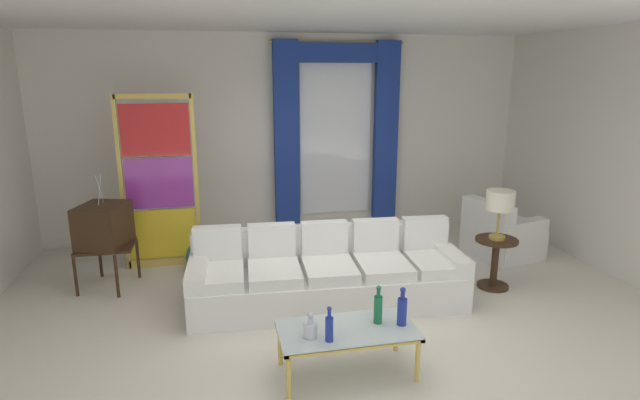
{
  "coord_description": "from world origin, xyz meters",
  "views": [
    {
      "loc": [
        -1.19,
        -4.53,
        2.47
      ],
      "look_at": [
        -0.01,
        0.9,
        1.05
      ],
      "focal_mm": 28.52,
      "sensor_mm": 36.0,
      "label": 1
    }
  ],
  "objects_px": {
    "vintage_tv": "(103,227)",
    "table_lamp_brass": "(500,202)",
    "coffee_table": "(347,333)",
    "peacock_figurine": "(204,258)",
    "bottle_amber_squat": "(378,308)",
    "couch_white_long": "(327,275)",
    "stained_glass_divider": "(160,186)",
    "round_side_table": "(495,259)",
    "bottle_blue_decanter": "(329,327)",
    "bottle_ruby_flask": "(310,329)",
    "bottle_crystal_tall": "(402,310)",
    "armchair_white": "(500,236)"
  },
  "relations": [
    {
      "from": "bottle_ruby_flask",
      "to": "peacock_figurine",
      "type": "distance_m",
      "value": 2.64
    },
    {
      "from": "bottle_ruby_flask",
      "to": "vintage_tv",
      "type": "bearing_deg",
      "value": 129.39
    },
    {
      "from": "stained_glass_divider",
      "to": "round_side_table",
      "type": "relative_size",
      "value": 3.7
    },
    {
      "from": "couch_white_long",
      "to": "coffee_table",
      "type": "bearing_deg",
      "value": -96.02
    },
    {
      "from": "bottle_crystal_tall",
      "to": "vintage_tv",
      "type": "xyz_separation_m",
      "value": [
        -2.73,
        2.33,
        0.18
      ]
    },
    {
      "from": "vintage_tv",
      "to": "table_lamp_brass",
      "type": "relative_size",
      "value": 2.36
    },
    {
      "from": "bottle_amber_squat",
      "to": "vintage_tv",
      "type": "height_order",
      "value": "vintage_tv"
    },
    {
      "from": "bottle_blue_decanter",
      "to": "armchair_white",
      "type": "distance_m",
      "value": 3.82
    },
    {
      "from": "round_side_table",
      "to": "bottle_ruby_flask",
      "type": "bearing_deg",
      "value": -150.51
    },
    {
      "from": "peacock_figurine",
      "to": "round_side_table",
      "type": "bearing_deg",
      "value": -18.21
    },
    {
      "from": "round_side_table",
      "to": "coffee_table",
      "type": "bearing_deg",
      "value": -148.32
    },
    {
      "from": "bottle_crystal_tall",
      "to": "table_lamp_brass",
      "type": "distance_m",
      "value": 2.21
    },
    {
      "from": "peacock_figurine",
      "to": "table_lamp_brass",
      "type": "bearing_deg",
      "value": -18.21
    },
    {
      "from": "couch_white_long",
      "to": "stained_glass_divider",
      "type": "bearing_deg",
      "value": 141.0
    },
    {
      "from": "bottle_crystal_tall",
      "to": "bottle_ruby_flask",
      "type": "distance_m",
      "value": 0.79
    },
    {
      "from": "bottle_ruby_flask",
      "to": "peacock_figurine",
      "type": "height_order",
      "value": "bottle_ruby_flask"
    },
    {
      "from": "bottle_crystal_tall",
      "to": "armchair_white",
      "type": "height_order",
      "value": "armchair_white"
    },
    {
      "from": "couch_white_long",
      "to": "bottle_blue_decanter",
      "type": "bearing_deg",
      "value": -102.31
    },
    {
      "from": "table_lamp_brass",
      "to": "round_side_table",
      "type": "bearing_deg",
      "value": 180.0
    },
    {
      "from": "armchair_white",
      "to": "stained_glass_divider",
      "type": "relative_size",
      "value": 0.44
    },
    {
      "from": "bottle_amber_squat",
      "to": "vintage_tv",
      "type": "bearing_deg",
      "value": 138.45
    },
    {
      "from": "bottle_crystal_tall",
      "to": "bottle_amber_squat",
      "type": "distance_m",
      "value": 0.2
    },
    {
      "from": "bottle_blue_decanter",
      "to": "stained_glass_divider",
      "type": "distance_m",
      "value": 3.4
    },
    {
      "from": "stained_glass_divider",
      "to": "peacock_figurine",
      "type": "xyz_separation_m",
      "value": [
        0.49,
        -0.44,
        -0.84
      ]
    },
    {
      "from": "bottle_blue_decanter",
      "to": "bottle_ruby_flask",
      "type": "distance_m",
      "value": 0.17
    },
    {
      "from": "vintage_tv",
      "to": "table_lamp_brass",
      "type": "bearing_deg",
      "value": -12.51
    },
    {
      "from": "armchair_white",
      "to": "stained_glass_divider",
      "type": "height_order",
      "value": "stained_glass_divider"
    },
    {
      "from": "bottle_amber_squat",
      "to": "armchair_white",
      "type": "height_order",
      "value": "armchair_white"
    },
    {
      "from": "bottle_ruby_flask",
      "to": "vintage_tv",
      "type": "relative_size",
      "value": 0.16
    },
    {
      "from": "stained_glass_divider",
      "to": "round_side_table",
      "type": "distance_m",
      "value": 4.16
    },
    {
      "from": "bottle_ruby_flask",
      "to": "table_lamp_brass",
      "type": "bearing_deg",
      "value": 29.49
    },
    {
      "from": "bottle_amber_squat",
      "to": "armchair_white",
      "type": "relative_size",
      "value": 0.34
    },
    {
      "from": "bottle_blue_decanter",
      "to": "vintage_tv",
      "type": "bearing_deg",
      "value": 130.18
    },
    {
      "from": "armchair_white",
      "to": "peacock_figurine",
      "type": "relative_size",
      "value": 1.63
    },
    {
      "from": "bottle_blue_decanter",
      "to": "stained_glass_divider",
      "type": "xyz_separation_m",
      "value": [
        -1.48,
        3.01,
        0.53
      ]
    },
    {
      "from": "bottle_crystal_tall",
      "to": "stained_glass_divider",
      "type": "height_order",
      "value": "stained_glass_divider"
    },
    {
      "from": "coffee_table",
      "to": "peacock_figurine",
      "type": "relative_size",
      "value": 1.89
    },
    {
      "from": "bottle_ruby_flask",
      "to": "couch_white_long",
      "type": "bearing_deg",
      "value": 72.13
    },
    {
      "from": "bottle_amber_squat",
      "to": "peacock_figurine",
      "type": "relative_size",
      "value": 0.56
    },
    {
      "from": "couch_white_long",
      "to": "coffee_table",
      "type": "relative_size",
      "value": 2.61
    },
    {
      "from": "vintage_tv",
      "to": "couch_white_long",
      "type": "bearing_deg",
      "value": -20.84
    },
    {
      "from": "bottle_crystal_tall",
      "to": "vintage_tv",
      "type": "distance_m",
      "value": 3.59
    },
    {
      "from": "peacock_figurine",
      "to": "round_side_table",
      "type": "distance_m",
      "value": 3.49
    },
    {
      "from": "couch_white_long",
      "to": "round_side_table",
      "type": "relative_size",
      "value": 4.99
    },
    {
      "from": "round_side_table",
      "to": "table_lamp_brass",
      "type": "xyz_separation_m",
      "value": [
        0.0,
        0.0,
        0.67
      ]
    },
    {
      "from": "bottle_ruby_flask",
      "to": "armchair_white",
      "type": "bearing_deg",
      "value": 36.84
    },
    {
      "from": "table_lamp_brass",
      "to": "coffee_table",
      "type": "bearing_deg",
      "value": -148.32
    },
    {
      "from": "bottle_ruby_flask",
      "to": "bottle_amber_squat",
      "type": "bearing_deg",
      "value": 10.72
    },
    {
      "from": "bottle_blue_decanter",
      "to": "bottle_amber_squat",
      "type": "height_order",
      "value": "bottle_amber_squat"
    },
    {
      "from": "stained_glass_divider",
      "to": "peacock_figurine",
      "type": "relative_size",
      "value": 3.67
    }
  ]
}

